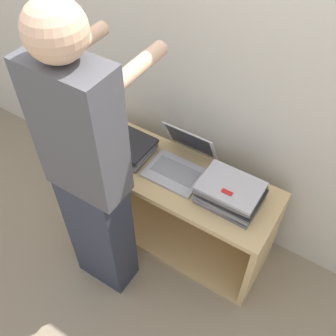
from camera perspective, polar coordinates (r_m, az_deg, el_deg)
The scene contains 8 objects.
ground_plane at distance 2.75m, azimuth -1.87°, elevation -12.92°, with size 12.00×12.00×0.00m, color gray.
wall_back at distance 2.19m, azimuth 5.92°, elevation 14.53°, with size 8.00×0.05×2.40m.
cart at distance 2.61m, azimuth 1.55°, elevation -4.71°, with size 1.28×0.47×0.64m.
laptop_open at distance 2.33m, azimuth 1.70°, elevation 0.82°, with size 0.33×0.36×0.24m.
laptop_stack_left at distance 2.45m, azimuth -6.26°, elevation 3.20°, with size 0.35×0.27×0.10m.
laptop_stack_right at distance 2.18m, azimuth 9.01°, elevation -3.58°, with size 0.35×0.26×0.13m.
person at distance 1.97m, azimuth -11.33°, elevation -1.22°, with size 0.40×0.54×1.83m.
inventory_tag at distance 2.09m, azimuth 8.55°, elevation -3.49°, with size 0.06×0.02×0.01m.
Camera 1 is at (0.80, -1.09, 2.39)m, focal length 42.00 mm.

